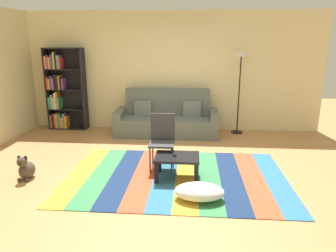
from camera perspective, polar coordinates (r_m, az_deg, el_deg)
ground_plane at (r=5.14m, az=-1.13°, el=-7.93°), size 14.00×14.00×0.00m
back_wall at (r=7.30m, az=0.84°, el=9.94°), size 6.80×0.10×2.70m
rug at (r=4.87m, az=1.50°, el=-9.25°), size 3.35×2.24×0.01m
couch at (r=6.96m, az=-0.20°, el=1.20°), size 2.26×0.80×1.00m
bookshelf at (r=7.74m, az=-18.95°, el=6.11°), size 0.90×0.28×1.89m
coffee_table at (r=4.71m, az=1.68°, el=-6.28°), size 0.66×0.50×0.35m
pouf at (r=4.18m, az=5.78°, el=-11.92°), size 0.66×0.41×0.22m
dog at (r=5.22m, az=-24.62°, el=-7.16°), size 0.22×0.35×0.40m
standing_lamp at (r=7.04m, az=13.22°, el=11.00°), size 0.32×0.32×1.86m
tv_remote at (r=4.73m, az=1.15°, el=-5.21°), size 0.08×0.16×0.02m
folding_chair at (r=5.04m, az=-1.07°, el=-1.95°), size 0.40×0.40×0.90m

